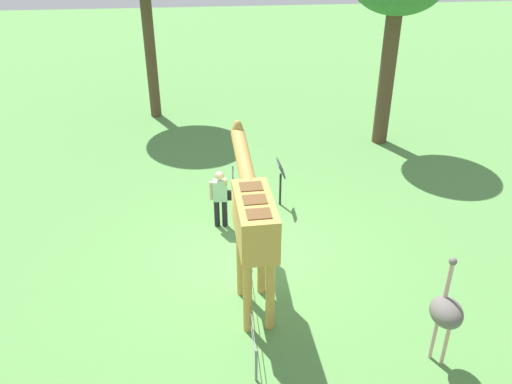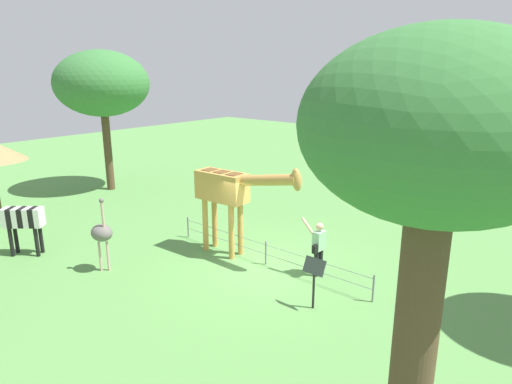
{
  "view_description": "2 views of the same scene",
  "coord_description": "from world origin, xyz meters",
  "px_view_note": "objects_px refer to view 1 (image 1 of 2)",
  "views": [
    {
      "loc": [
        -10.22,
        0.78,
        7.77
      ],
      "look_at": [
        -0.1,
        -0.19,
        1.93
      ],
      "focal_mm": 38.1,
      "sensor_mm": 36.0,
      "label": 1
    },
    {
      "loc": [
        7.84,
        -9.62,
        5.77
      ],
      "look_at": [
        -0.61,
        0.4,
        2.11
      ],
      "focal_mm": 31.45,
      "sensor_mm": 36.0,
      "label": 2
    }
  ],
  "objects_px": {
    "giraffe": "(253,216)",
    "ostrich": "(446,312)",
    "visitor": "(221,196)",
    "info_sign": "(281,174)"
  },
  "relations": [
    {
      "from": "giraffe",
      "to": "ostrich",
      "type": "height_order",
      "value": "giraffe"
    },
    {
      "from": "visitor",
      "to": "ostrich",
      "type": "xyz_separation_m",
      "value": [
        -4.92,
        -3.79,
        0.27
      ]
    },
    {
      "from": "visitor",
      "to": "info_sign",
      "type": "bearing_deg",
      "value": -60.72
    },
    {
      "from": "visitor",
      "to": "info_sign",
      "type": "height_order",
      "value": "visitor"
    },
    {
      "from": "giraffe",
      "to": "ostrich",
      "type": "distance_m",
      "value": 3.92
    },
    {
      "from": "giraffe",
      "to": "info_sign",
      "type": "relative_size",
      "value": 2.87
    },
    {
      "from": "giraffe",
      "to": "info_sign",
      "type": "distance_m",
      "value": 4.16
    },
    {
      "from": "giraffe",
      "to": "visitor",
      "type": "bearing_deg",
      "value": 10.63
    },
    {
      "from": "visitor",
      "to": "info_sign",
      "type": "distance_m",
      "value": 1.89
    },
    {
      "from": "giraffe",
      "to": "info_sign",
      "type": "height_order",
      "value": "giraffe"
    }
  ]
}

